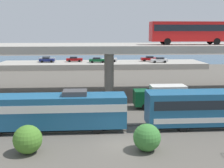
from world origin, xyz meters
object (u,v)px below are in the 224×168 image
at_px(parked_car_2, 97,60).
at_px(train_locomotive, 41,110).
at_px(parked_car_5, 47,60).
at_px(parked_car_6, 159,60).
at_px(parked_car_0, 149,59).
at_px(parked_car_4, 47,59).
at_px(parked_car_3, 109,59).
at_px(transit_bus_on_overpass, 190,31).
at_px(parked_car_1, 74,59).
at_px(service_truck_east, 161,96).

bearing_deg(parked_car_2, train_locomotive, -97.36).
bearing_deg(parked_car_5, parked_car_6, -4.94).
xyz_separation_m(parked_car_0, parked_car_4, (-29.65, 1.19, -0.00)).
relative_size(train_locomotive, parked_car_5, 3.95).
bearing_deg(parked_car_3, parked_car_2, -147.25).
bearing_deg(parked_car_6, train_locomotive, 63.96).
relative_size(transit_bus_on_overpass, parked_car_6, 2.61).
bearing_deg(parked_car_2, parked_car_5, 173.05).
bearing_deg(parked_car_0, parked_car_1, 0.70).
bearing_deg(service_truck_east, train_locomotive, 28.48).
bearing_deg(train_locomotive, parked_car_6, -116.04).
xyz_separation_m(service_truck_east, parked_car_6, (9.47, 40.80, 0.62)).
bearing_deg(parked_car_2, parked_car_1, 157.49).
bearing_deg(parked_car_4, parked_car_6, -9.19).
height_order(service_truck_east, parked_car_6, service_truck_east).
distance_m(parked_car_2, parked_car_6, 17.34).
relative_size(transit_bus_on_overpass, service_truck_east, 1.76).
distance_m(parked_car_2, parked_car_3, 4.22).
bearing_deg(service_truck_east, parked_car_3, -84.44).
bearing_deg(service_truck_east, transit_bus_on_overpass, -132.09).
xyz_separation_m(transit_bus_on_overpass, parked_car_3, (-9.97, 37.78, -7.86)).
relative_size(parked_car_3, parked_car_4, 0.93).
distance_m(parked_car_0, parked_car_5, 29.30).
bearing_deg(parked_car_4, parked_car_2, -16.00).
distance_m(service_truck_east, parked_car_2, 42.52).
relative_size(service_truck_east, parked_car_5, 1.61).
bearing_deg(transit_bus_on_overpass, service_truck_east, -132.09).
relative_size(parked_car_2, parked_car_5, 1.10).
distance_m(service_truck_east, parked_car_6, 41.89).
xyz_separation_m(parked_car_2, parked_car_3, (3.55, 2.28, -0.00)).
bearing_deg(transit_bus_on_overpass, parked_car_1, 117.68).
bearing_deg(parked_car_3, transit_bus_on_overpass, -75.22).
bearing_deg(parked_car_0, parked_car_5, 2.44).
bearing_deg(parked_car_3, parked_car_0, 3.39).
height_order(service_truck_east, parked_car_0, service_truck_east).
bearing_deg(parked_car_2, parked_car_0, 11.09).
bearing_deg(service_truck_east, parked_car_5, -63.21).
distance_m(service_truck_east, parked_car_1, 46.76).
height_order(train_locomotive, parked_car_6, train_locomotive).
bearing_deg(parked_car_6, parked_car_1, -8.81).
bearing_deg(parked_car_0, service_truck_east, 80.72).
bearing_deg(parked_car_6, parked_car_4, -9.19).
height_order(parked_car_0, parked_car_5, same).
height_order(parked_car_2, parked_car_5, same).
bearing_deg(parked_car_4, service_truck_east, -64.07).
bearing_deg(parked_car_4, parked_car_0, -2.29).
height_order(parked_car_2, parked_car_6, same).
height_order(parked_car_2, parked_car_4, same).
distance_m(transit_bus_on_overpass, parked_car_3, 39.86).
bearing_deg(parked_car_6, service_truck_east, 76.93).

